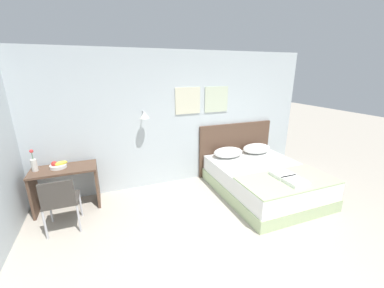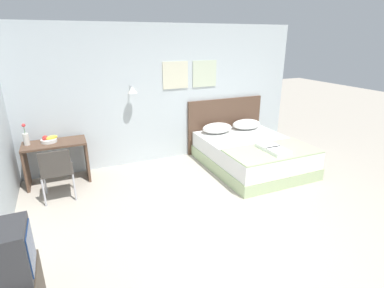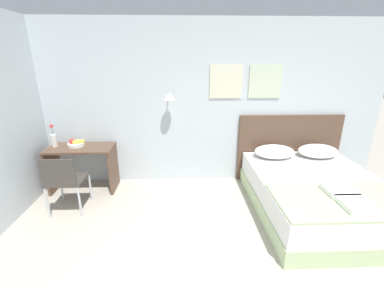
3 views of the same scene
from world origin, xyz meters
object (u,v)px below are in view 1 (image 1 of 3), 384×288
object	(u,v)px
bed	(263,180)
headboard	(235,148)
folded_towel_mid_bed	(295,181)
pillow_right	(256,148)
pillow_left	(228,152)
desk_chair	(60,200)
fruit_bowl	(58,165)
desk	(66,181)
throw_blanket	(288,180)
folded_towel_near_foot	(282,174)
flower_vase	(34,164)

from	to	relation	value
bed	headboard	world-z (taller)	headboard
folded_towel_mid_bed	bed	bearing A→B (deg)	90.84
headboard	pillow_right	distance (m)	0.47
pillow_left	desk_chair	xyz separation A→B (m)	(-3.09, -0.64, -0.11)
folded_towel_mid_bed	fruit_bowl	bearing A→B (deg)	155.96
folded_towel_mid_bed	desk	world-z (taller)	desk
desk	fruit_bowl	distance (m)	0.29
folded_towel_mid_bed	throw_blanket	bearing A→B (deg)	94.29
folded_towel_near_foot	desk	world-z (taller)	desk
folded_towel_near_foot	fruit_bowl	xyz separation A→B (m)	(-3.53, 1.29, 0.20)
pillow_left	fruit_bowl	distance (m)	3.17
headboard	desk_chair	world-z (taller)	headboard
desk_chair	flower_vase	bearing A→B (deg)	119.56
desk	fruit_bowl	world-z (taller)	fruit_bowl
fruit_bowl	pillow_right	bearing A→B (deg)	-1.06
pillow_right	desk_chair	xyz separation A→B (m)	(-3.81, -0.64, -0.11)
pillow_left	bed	bearing A→B (deg)	-64.75
bed	desk_chair	xyz separation A→B (m)	(-3.45, 0.12, 0.26)
bed	pillow_right	size ratio (longest dim) A/B	3.24
folded_towel_near_foot	flower_vase	distance (m)	4.08
pillow_left	folded_towel_mid_bed	bearing A→B (deg)	-76.20
flower_vase	fruit_bowl	bearing A→B (deg)	1.44
desk	pillow_right	bearing A→B (deg)	-0.44
pillow_right	throw_blanket	size ratio (longest dim) A/B	0.40
fruit_bowl	flower_vase	distance (m)	0.34
throw_blanket	bed	bearing A→B (deg)	90.00
throw_blanket	desk	bearing A→B (deg)	158.07
bed	folded_towel_near_foot	distance (m)	0.55
pillow_left	folded_towel_mid_bed	distance (m)	1.55
headboard	folded_towel_mid_bed	bearing A→B (deg)	-89.66
headboard	fruit_bowl	bearing A→B (deg)	-176.26
folded_towel_near_foot	fruit_bowl	world-z (taller)	fruit_bowl
throw_blanket	fruit_bowl	bearing A→B (deg)	157.88
folded_towel_near_foot	desk_chair	distance (m)	3.51
fruit_bowl	folded_towel_near_foot	bearing A→B (deg)	-20.01
pillow_left	pillow_right	bearing A→B (deg)	0.00
flower_vase	bed	bearing A→B (deg)	-12.08
pillow_right	desk_chair	distance (m)	3.86
bed	folded_towel_near_foot	bearing A→B (deg)	-88.68
headboard	folded_towel_mid_bed	xyz separation A→B (m)	(0.01, -1.81, -0.00)
pillow_left	fruit_bowl	size ratio (longest dim) A/B	2.27
desk_chair	fruit_bowl	world-z (taller)	fruit_bowl
bed	desk_chair	bearing A→B (deg)	178.09
pillow_left	desk	distance (m)	3.09
fruit_bowl	throw_blanket	bearing A→B (deg)	-22.12
folded_towel_near_foot	folded_towel_mid_bed	world-z (taller)	same
desk	desk_chair	world-z (taller)	desk_chair
bed	pillow_right	world-z (taller)	pillow_right
bed	flower_vase	size ratio (longest dim) A/B	5.67
headboard	desk_chair	bearing A→B (deg)	-164.64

